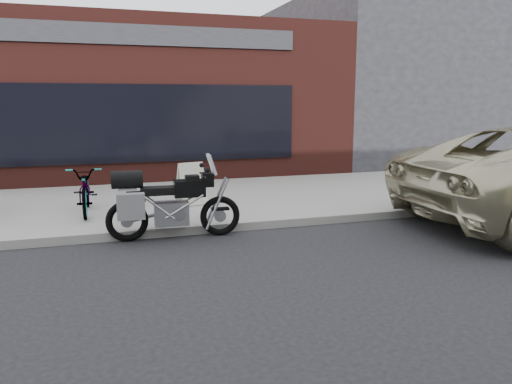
{
  "coord_description": "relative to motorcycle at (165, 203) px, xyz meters",
  "views": [
    {
      "loc": [
        -2.24,
        -4.24,
        2.28
      ],
      "look_at": [
        0.12,
        3.17,
        0.85
      ],
      "focal_mm": 35.0,
      "sensor_mm": 36.0,
      "label": 1
    }
  ],
  "objects": [
    {
      "name": "sandwich_sign",
      "position": [
        0.8,
        2.03,
        -0.02
      ],
      "size": [
        0.65,
        0.62,
        0.87
      ],
      "rotation": [
        0.0,
        0.0,
        0.26
      ],
      "color": "beige",
      "rests_on": "near_sidewalk"
    },
    {
      "name": "storefront",
      "position": [
        -0.77,
        10.1,
        1.64
      ],
      "size": [
        14.0,
        10.07,
        4.5
      ],
      "color": "#4F1E19",
      "rests_on": "ground"
    },
    {
      "name": "ground",
      "position": [
        1.23,
        -3.88,
        -0.61
      ],
      "size": [
        120.0,
        120.0,
        0.0
      ],
      "primitive_type": "plane",
      "color": "black",
      "rests_on": "ground"
    },
    {
      "name": "near_sidewalk",
      "position": [
        1.23,
        3.12,
        -0.53
      ],
      "size": [
        44.0,
        6.0,
        0.15
      ],
      "primitive_type": "cube",
      "color": "gray",
      "rests_on": "ground"
    },
    {
      "name": "neighbour_building",
      "position": [
        11.23,
        10.12,
        2.39
      ],
      "size": [
        10.0,
        10.0,
        6.0
      ],
      "primitive_type": "cube",
      "color": "#28282D",
      "rests_on": "ground"
    },
    {
      "name": "motorcycle",
      "position": [
        0.0,
        0.0,
        0.0
      ],
      "size": [
        2.23,
        0.72,
        1.41
      ],
      "rotation": [
        0.0,
        0.0,
        -0.06
      ],
      "color": "black",
      "rests_on": "ground"
    },
    {
      "name": "bicycle_front",
      "position": [
        -1.27,
        1.77,
        0.0
      ],
      "size": [
        0.64,
        1.77,
        0.93
      ],
      "primitive_type": "imported",
      "rotation": [
        0.0,
        0.0,
        -0.01
      ],
      "color": "gray",
      "rests_on": "near_sidewalk"
    }
  ]
}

